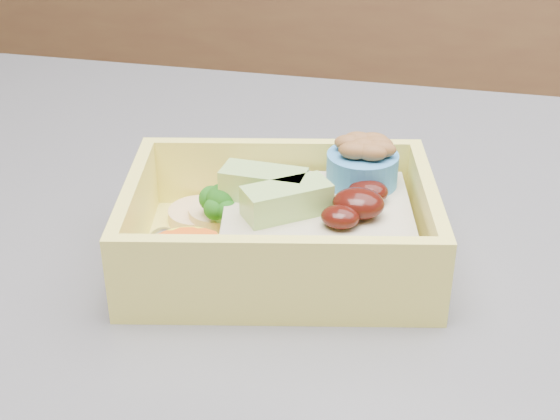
# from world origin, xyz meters

# --- Properties ---
(bento_box) EXTENTS (0.19, 0.15, 0.06)m
(bento_box) POSITION_xyz_m (0.22, 0.02, 0.94)
(bento_box) COLOR #FFF169
(bento_box) RESTS_ON island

